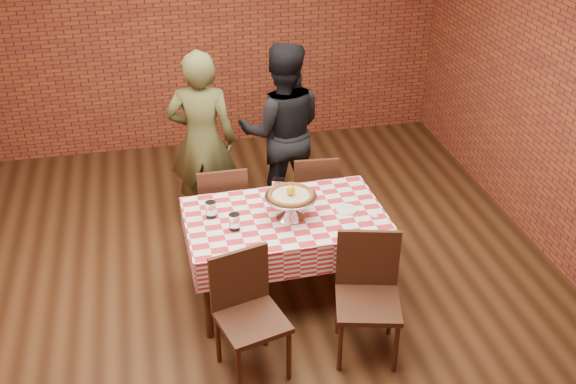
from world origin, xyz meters
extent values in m
plane|color=black|center=(0.00, 0.00, 0.00)|extent=(6.00, 6.00, 0.00)
plane|color=maroon|center=(0.00, 3.00, 1.45)|extent=(5.50, 0.00, 5.50)
cube|color=#412213|center=(0.35, 0.04, 0.38)|extent=(1.55, 0.95, 0.75)
cylinder|color=beige|center=(0.39, 0.01, 0.95)|extent=(0.41, 0.41, 0.03)
ellipsoid|color=yellow|center=(0.39, 0.01, 0.99)|extent=(0.07, 0.07, 0.08)
cylinder|color=white|center=(-0.06, -0.07, 0.82)|extent=(0.09, 0.09, 0.13)
cylinder|color=white|center=(-0.21, 0.14, 0.82)|extent=(0.09, 0.09, 0.13)
cylinder|color=white|center=(0.84, 0.01, 0.76)|extent=(0.17, 0.17, 0.01)
cube|color=white|center=(0.91, -0.15, 0.76)|extent=(0.06, 0.06, 0.00)
cube|color=white|center=(1.03, -0.13, 0.76)|extent=(0.06, 0.05, 0.00)
cube|color=silver|center=(0.37, 0.37, 0.83)|extent=(0.12, 0.11, 0.14)
imported|color=#4D502A|center=(-0.15, 1.29, 0.86)|extent=(0.70, 0.53, 1.71)
imported|color=black|center=(0.60, 1.33, 0.86)|extent=(0.92, 0.76, 1.71)
camera|label=1|loc=(-0.59, -4.34, 3.59)|focal=42.61mm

